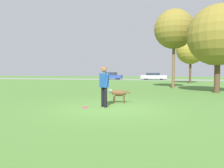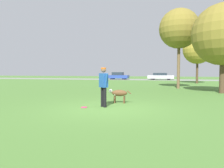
{
  "view_description": "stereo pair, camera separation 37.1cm",
  "coord_description": "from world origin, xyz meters",
  "views": [
    {
      "loc": [
        2.07,
        -8.13,
        1.42
      ],
      "look_at": [
        -0.12,
        0.92,
        0.9
      ],
      "focal_mm": 35.0,
      "sensor_mm": 36.0,
      "label": 1
    },
    {
      "loc": [
        2.43,
        -8.04,
        1.42
      ],
      "look_at": [
        -0.12,
        0.92,
        0.9
      ],
      "focal_mm": 35.0,
      "sensor_mm": 36.0,
      "label": 2
    }
  ],
  "objects": [
    {
      "name": "dog",
      "position": [
        0.02,
        1.54,
        0.44
      ],
      "size": [
        1.05,
        0.36,
        0.63
      ],
      "rotation": [
        0.0,
        0.0,
        3.25
      ],
      "color": "brown",
      "rests_on": "ground_plane"
    },
    {
      "name": "frisbee",
      "position": [
        -1.0,
        -0.04,
        0.01
      ],
      "size": [
        0.25,
        0.25,
        0.02
      ],
      "color": "#E52366",
      "rests_on": "ground_plane"
    },
    {
      "name": "tree_far_right",
      "position": [
        5.15,
        20.57,
        4.12
      ],
      "size": [
        3.51,
        3.51,
        5.89
      ],
      "color": "#4C3826",
      "rests_on": "ground_plane"
    },
    {
      "name": "tree_mid_center",
      "position": [
        2.78,
        11.24,
        5.01
      ],
      "size": [
        3.32,
        3.32,
        6.7
      ],
      "color": "brown",
      "rests_on": "ground_plane"
    },
    {
      "name": "far_road_strip",
      "position": [
        0.0,
        31.68,
        0.01
      ],
      "size": [
        120.0,
        6.0,
        0.01
      ],
      "color": "gray",
      "rests_on": "ground_plane"
    },
    {
      "name": "parked_car_blue",
      "position": [
        -7.6,
        31.48,
        0.66
      ],
      "size": [
        3.83,
        1.8,
        1.35
      ],
      "rotation": [
        0.0,
        0.0,
        -0.01
      ],
      "color": "#284293",
      "rests_on": "ground_plane"
    },
    {
      "name": "tree_near_right",
      "position": [
        5.52,
        7.9,
        3.87
      ],
      "size": [
        4.08,
        4.08,
        5.92
      ],
      "color": "#4C3826",
      "rests_on": "ground_plane"
    },
    {
      "name": "parked_car_silver",
      "position": [
        0.15,
        31.46,
        0.63
      ],
      "size": [
        4.56,
        1.76,
        1.23
      ],
      "rotation": [
        0.0,
        0.0,
        -0.02
      ],
      "color": "#B7B7BC",
      "rests_on": "ground_plane"
    },
    {
      "name": "ground_plane",
      "position": [
        0.0,
        0.0,
        0.0
      ],
      "size": [
        120.0,
        120.0,
        0.0
      ],
      "primitive_type": "plane",
      "color": "#4C7A33"
    },
    {
      "name": "person",
      "position": [
        -0.3,
        0.3,
        0.93
      ],
      "size": [
        0.53,
        0.51,
        1.59
      ],
      "rotation": [
        0.0,
        0.0,
        -0.76
      ],
      "color": "black",
      "rests_on": "ground_plane"
    }
  ]
}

